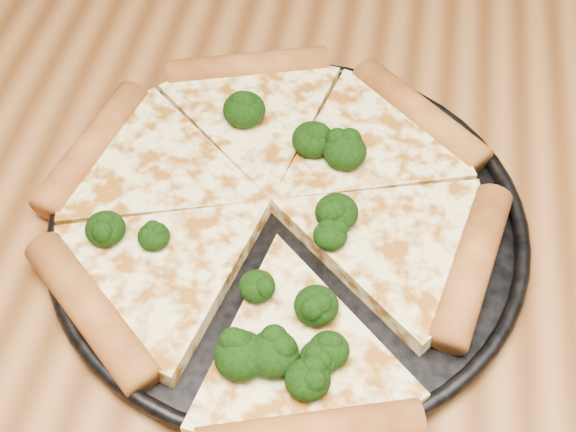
# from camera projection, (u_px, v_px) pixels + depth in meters

# --- Properties ---
(dining_table) EXTENTS (1.20, 0.90, 0.75)m
(dining_table) POSITION_uv_depth(u_px,v_px,m) (400.00, 320.00, 0.65)
(dining_table) COLOR #925C2D
(dining_table) RESTS_ON ground
(pizza_pan) EXTENTS (0.34, 0.34, 0.02)m
(pizza_pan) POSITION_uv_depth(u_px,v_px,m) (288.00, 223.00, 0.58)
(pizza_pan) COLOR black
(pizza_pan) RESTS_ON dining_table
(pizza) EXTENTS (0.34, 0.38, 0.03)m
(pizza) POSITION_uv_depth(u_px,v_px,m) (272.00, 208.00, 0.58)
(pizza) COLOR #FFEE9C
(pizza) RESTS_ON pizza_pan
(broccoli_florets) EXTENTS (0.19, 0.25, 0.02)m
(broccoli_florets) POSITION_uv_depth(u_px,v_px,m) (280.00, 246.00, 0.54)
(broccoli_florets) COLOR black
(broccoli_florets) RESTS_ON pizza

